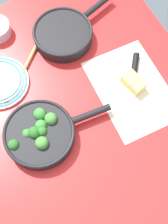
# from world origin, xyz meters

# --- Properties ---
(ground_plane) EXTENTS (14.00, 14.00, 0.00)m
(ground_plane) POSITION_xyz_m (0.00, 0.00, 0.00)
(ground_plane) COLOR #424C51
(dining_table_red) EXTENTS (1.20, 0.92, 0.77)m
(dining_table_red) POSITION_xyz_m (0.00, 0.00, 0.68)
(dining_table_red) COLOR red
(dining_table_red) RESTS_ON ground_plane
(skillet_broccoli) EXTENTS (0.24, 0.38, 0.07)m
(skillet_broccoli) POSITION_xyz_m (-0.01, 0.17, 0.80)
(skillet_broccoli) COLOR black
(skillet_broccoli) RESTS_ON dining_table_red
(skillet_eggs) EXTENTS (0.23, 0.38, 0.06)m
(skillet_eggs) POSITION_xyz_m (0.33, -0.08, 0.79)
(skillet_eggs) COLOR black
(skillet_eggs) RESTS_ON dining_table_red
(wooden_spoon) EXTENTS (0.29, 0.31, 0.02)m
(wooden_spoon) POSITION_xyz_m (0.31, 0.06, 0.77)
(wooden_spoon) COLOR #A87A4C
(wooden_spoon) RESTS_ON dining_table_red
(parchment_sheet) EXTENTS (0.37, 0.26, 0.00)m
(parchment_sheet) POSITION_xyz_m (0.01, -0.20, 0.77)
(parchment_sheet) COLOR beige
(parchment_sheet) RESTS_ON dining_table_red
(grater_knife) EXTENTS (0.19, 0.16, 0.02)m
(grater_knife) POSITION_xyz_m (0.06, -0.24, 0.77)
(grater_knife) COLOR silver
(grater_knife) RESTS_ON dining_table_red
(cheese_block) EXTENTS (0.10, 0.07, 0.04)m
(cheese_block) POSITION_xyz_m (0.02, -0.21, 0.79)
(cheese_block) COLOR #E0C15B
(cheese_block) RESTS_ON dining_table_red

